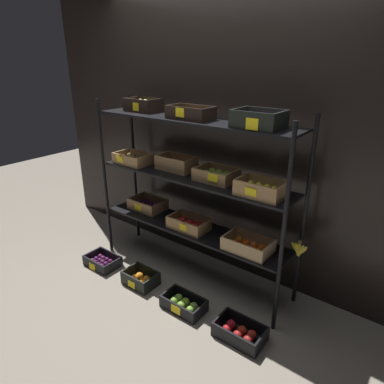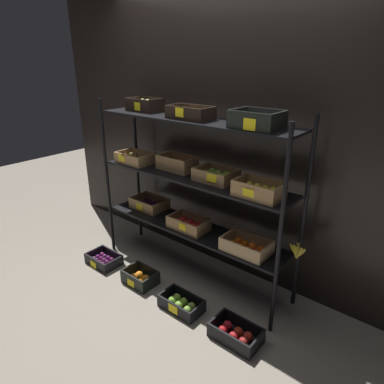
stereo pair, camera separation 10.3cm
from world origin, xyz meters
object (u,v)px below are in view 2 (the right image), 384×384
(crate_ground_orange, at_px, (140,278))
(crate_ground_apple_green, at_px, (181,304))
(crate_ground_plum, at_px, (104,260))
(display_rack, at_px, (193,176))
(crate_ground_apple_red, at_px, (236,334))

(crate_ground_orange, height_order, crate_ground_apple_green, crate_ground_orange)
(crate_ground_plum, height_order, crate_ground_orange, crate_ground_orange)
(crate_ground_orange, bearing_deg, display_rack, 57.88)
(display_rack, xyz_separation_m, crate_ground_plum, (-0.79, -0.45, -0.96))
(crate_ground_plum, distance_m, crate_ground_apple_red, 1.57)
(crate_ground_apple_green, bearing_deg, display_rack, 119.21)
(display_rack, height_order, crate_ground_apple_green, display_rack)
(crate_ground_apple_red, bearing_deg, crate_ground_plum, -179.81)
(crate_ground_plum, xyz_separation_m, crate_ground_orange, (0.52, 0.02, 0.01))
(display_rack, bearing_deg, crate_ground_orange, -122.12)
(display_rack, xyz_separation_m, crate_ground_orange, (-0.27, -0.43, -0.94))
(crate_ground_orange, relative_size, crate_ground_apple_green, 0.84)
(display_rack, height_order, crate_ground_plum, display_rack)
(crate_ground_apple_green, bearing_deg, crate_ground_orange, 177.78)
(display_rack, relative_size, crate_ground_orange, 6.68)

